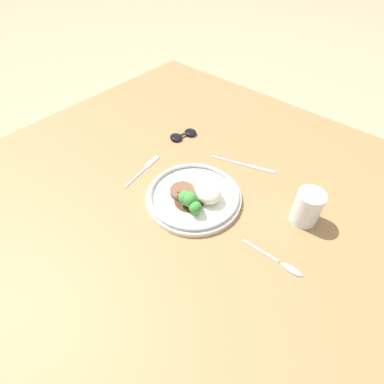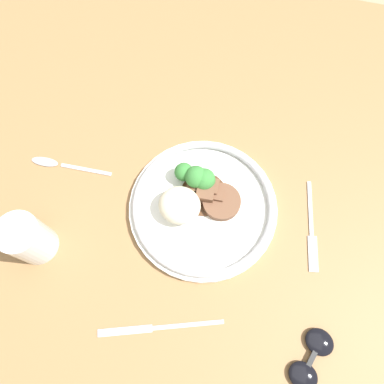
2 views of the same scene
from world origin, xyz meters
TOP-DOWN VIEW (x-y plane):
  - ground_plane at (0.00, 0.00)m, footprint 8.00×8.00m
  - dining_table at (0.00, 0.00)m, footprint 1.48×1.21m
  - plate at (-0.04, -0.04)m, footprint 0.26×0.26m
  - juice_glass at (0.22, 0.10)m, footprint 0.07×0.07m
  - fork at (-0.24, -0.03)m, footprint 0.04×0.17m
  - knife at (-0.02, 0.18)m, footprint 0.20×0.08m
  - spoon at (0.25, -0.05)m, footprint 0.16×0.02m
  - sunglasses at (-0.27, 0.17)m, footprint 0.08×0.11m

SIDE VIEW (x-z plane):
  - ground_plane at x=0.00m, z-range 0.00..0.00m
  - dining_table at x=0.00m, z-range 0.00..0.04m
  - knife at x=-0.02m, z-range 0.04..0.04m
  - fork at x=-0.24m, z-range 0.04..0.04m
  - spoon at x=0.25m, z-range 0.04..0.05m
  - sunglasses at x=-0.27m, z-range 0.04..0.06m
  - plate at x=-0.04m, z-range 0.03..0.09m
  - juice_glass at x=0.22m, z-range 0.04..0.13m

